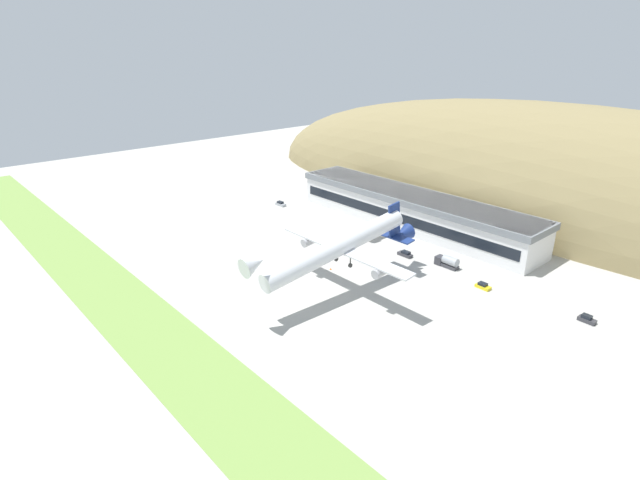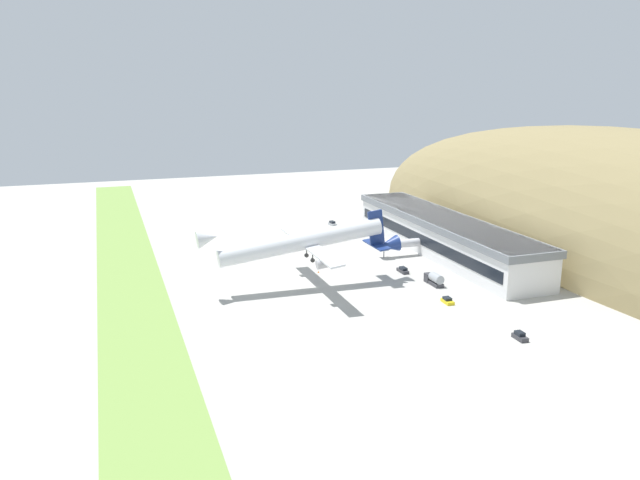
# 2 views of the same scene
# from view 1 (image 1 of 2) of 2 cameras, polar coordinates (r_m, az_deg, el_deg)

# --- Properties ---
(ground_plane) EXTENTS (394.38, 394.38, 0.00)m
(ground_plane) POSITION_cam_1_polar(r_m,az_deg,el_deg) (131.78, -1.16, -4.72)
(ground_plane) COLOR #ADAAA3
(grass_strip_foreground) EXTENTS (354.94, 17.01, 0.08)m
(grass_strip_foreground) POSITION_cam_1_polar(r_m,az_deg,el_deg) (112.79, -17.82, -10.82)
(grass_strip_foreground) COLOR #759947
(grass_strip_foreground) RESTS_ON ground_plane
(hill_backdrop) EXTENTS (295.34, 69.18, 78.97)m
(hill_backdrop) POSITION_cam_1_polar(r_m,az_deg,el_deg) (198.08, 25.24, 2.41)
(hill_backdrop) COLOR olive
(hill_backdrop) RESTS_ON ground_plane
(terminal_building) EXTENTS (91.02, 17.18, 11.50)m
(terminal_building) POSITION_cam_1_polar(r_m,az_deg,el_deg) (170.69, 10.45, 3.61)
(terminal_building) COLOR silver
(terminal_building) RESTS_ON ground_plane
(jetway_0) EXTENTS (3.38, 13.86, 5.43)m
(jetway_0) POSITION_cam_1_polar(r_m,az_deg,el_deg) (160.34, 6.72, 1.67)
(jetway_0) COLOR silver
(jetway_0) RESTS_ON ground_plane
(cargo_airplane) EXTENTS (41.77, 54.59, 12.51)m
(cargo_airplane) POSITION_cam_1_polar(r_m,az_deg,el_deg) (120.99, 2.33, -0.83)
(cargo_airplane) COLOR silver
(service_car_0) EXTENTS (4.37, 2.19, 1.68)m
(service_car_0) POSITION_cam_1_polar(r_m,az_deg,el_deg) (191.89, -4.52, 4.13)
(service_car_0) COLOR #999EA3
(service_car_0) RESTS_ON ground_plane
(service_car_1) EXTENTS (3.91, 2.07, 1.45)m
(service_car_1) POSITION_cam_1_polar(r_m,az_deg,el_deg) (134.51, 18.13, -5.03)
(service_car_1) COLOR gold
(service_car_1) RESTS_ON ground_plane
(service_car_2) EXTENTS (3.76, 1.86, 1.70)m
(service_car_2) POSITION_cam_1_polar(r_m,az_deg,el_deg) (128.41, 28.20, -7.97)
(service_car_2) COLOR #333338
(service_car_2) RESTS_ON ground_plane
(service_car_3) EXTENTS (4.58, 1.84, 1.60)m
(service_car_3) POSITION_cam_1_polar(r_m,az_deg,el_deg) (148.44, 9.71, -1.59)
(service_car_3) COLOR #333338
(service_car_3) RESTS_ON ground_plane
(fuel_truck) EXTENTS (6.89, 2.55, 3.31)m
(fuel_truck) POSITION_cam_1_polar(r_m,az_deg,el_deg) (143.66, 14.35, -2.42)
(fuel_truck) COLOR #333338
(fuel_truck) RESTS_ON ground_plane
(traffic_cone_0) EXTENTS (0.52, 0.52, 0.58)m
(traffic_cone_0) POSITION_cam_1_polar(r_m,az_deg,el_deg) (144.92, -0.27, -2.01)
(traffic_cone_0) COLOR orange
(traffic_cone_0) RESTS_ON ground_plane
(traffic_cone_1) EXTENTS (0.52, 0.52, 0.58)m
(traffic_cone_1) POSITION_cam_1_polar(r_m,az_deg,el_deg) (138.06, 1.24, -3.29)
(traffic_cone_1) COLOR orange
(traffic_cone_1) RESTS_ON ground_plane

